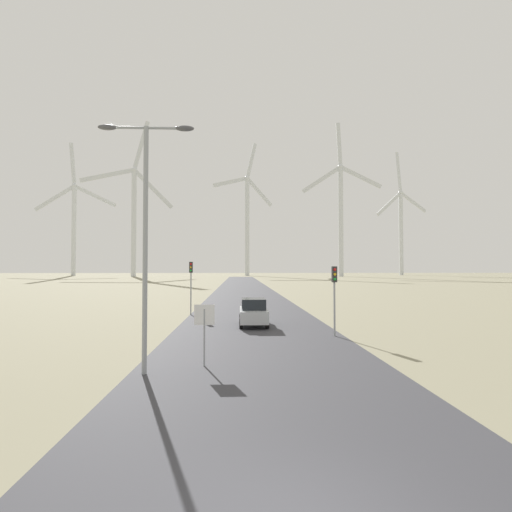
# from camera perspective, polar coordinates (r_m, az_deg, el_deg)

# --- Properties ---
(road_surface) EXTENTS (10.00, 240.00, 0.01)m
(road_surface) POSITION_cam_1_polar(r_m,az_deg,el_deg) (54.12, -1.44, -5.81)
(road_surface) COLOR #38383D
(road_surface) RESTS_ON ground
(streetlamp) EXTENTS (3.54, 0.32, 9.16)m
(streetlamp) POSITION_cam_1_polar(r_m,az_deg,el_deg) (15.33, -15.51, 5.77)
(streetlamp) COLOR #93999E
(streetlamp) RESTS_ON ground
(stop_sign_near) EXTENTS (0.81, 0.07, 2.42)m
(stop_sign_near) POSITION_cam_1_polar(r_m,az_deg,el_deg) (16.08, -7.39, -9.48)
(stop_sign_near) COLOR #93999E
(stop_sign_near) RESTS_ON ground
(traffic_light_post_near_left) EXTENTS (0.28, 0.34, 4.37)m
(traffic_light_post_near_left) POSITION_cam_1_polar(r_m,az_deg,el_deg) (33.39, -9.28, -2.85)
(traffic_light_post_near_left) COLOR #93999E
(traffic_light_post_near_left) RESTS_ON ground
(traffic_light_post_near_right) EXTENTS (0.28, 0.34, 3.95)m
(traffic_light_post_near_right) POSITION_cam_1_polar(r_m,az_deg,el_deg) (23.14, 11.14, -4.08)
(traffic_light_post_near_right) COLOR #93999E
(traffic_light_post_near_right) RESTS_ON ground
(car_approaching) EXTENTS (1.88, 4.11, 1.83)m
(car_approaching) POSITION_cam_1_polar(r_m,az_deg,el_deg) (26.84, -0.37, -8.03)
(car_approaching) COLOR #B7BCC1
(car_approaching) RESTS_ON ground
(wind_turbine_far_left) EXTENTS (38.57, 6.40, 67.38)m
(wind_turbine_far_left) POSITION_cam_1_polar(r_m,az_deg,el_deg) (222.08, -24.57, 4.80)
(wind_turbine_far_left) COLOR silver
(wind_turbine_far_left) RESTS_ON ground
(wind_turbine_left) EXTENTS (38.38, 11.64, 70.39)m
(wind_turbine_left) POSITION_cam_1_polar(r_m,az_deg,el_deg) (186.85, -17.04, 6.37)
(wind_turbine_left) COLOR silver
(wind_turbine_left) RESTS_ON ground
(wind_turbine_center) EXTENTS (29.58, 12.89, 66.48)m
(wind_turbine_center) POSITION_cam_1_polar(r_m,az_deg,el_deg) (198.20, -1.27, 5.71)
(wind_turbine_center) COLOR silver
(wind_turbine_center) RESTS_ON ground
(wind_turbine_right) EXTENTS (35.77, 3.89, 69.79)m
(wind_turbine_right) POSITION_cam_1_polar(r_m,az_deg,el_deg) (185.06, 12.01, 6.57)
(wind_turbine_right) COLOR silver
(wind_turbine_right) RESTS_ON ground
(wind_turbine_far_right) EXTENTS (34.67, 17.96, 66.69)m
(wind_turbine_far_right) POSITION_cam_1_polar(r_m,az_deg,el_deg) (230.90, 20.00, 4.43)
(wind_turbine_far_right) COLOR silver
(wind_turbine_far_right) RESTS_ON ground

